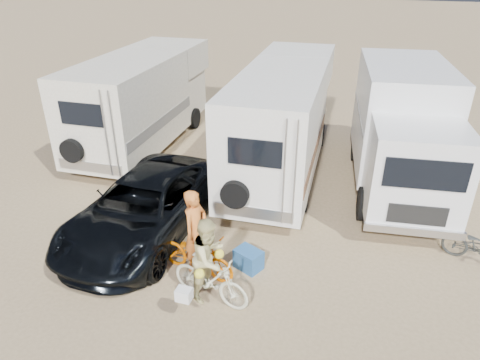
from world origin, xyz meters
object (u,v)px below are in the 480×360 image
(rv_main, at_px, (283,121))
(crate, at_px, (242,194))
(box_truck, at_px, (403,134))
(dark_suv, at_px, (144,207))
(rider_woman, at_px, (210,266))
(rv_left, at_px, (142,102))
(cooler, at_px, (248,259))
(bike_woman, at_px, (210,279))
(rider_man, at_px, (196,238))
(bike_man, at_px, (197,255))

(rv_main, height_order, crate, rv_main)
(box_truck, height_order, dark_suv, box_truck)
(dark_suv, distance_m, rider_woman, 3.00)
(rv_left, distance_m, box_truck, 8.79)
(rv_main, distance_m, cooler, 5.36)
(rv_left, relative_size, cooler, 12.07)
(bike_woman, height_order, rider_woman, rider_woman)
(rv_main, height_order, bike_woman, rv_main)
(dark_suv, distance_m, rider_man, 2.14)
(rv_main, distance_m, bike_woman, 6.45)
(rider_man, relative_size, crate, 4.61)
(rv_left, relative_size, box_truck, 1.11)
(box_truck, bearing_deg, rider_woman, -127.02)
(rv_main, bearing_deg, bike_man, -98.82)
(rider_man, xyz_separation_m, cooler, (1.02, 0.50, -0.71))
(rider_woman, relative_size, crate, 4.28)
(bike_woman, xyz_separation_m, rider_woman, (0.00, 0.00, 0.35))
(box_truck, bearing_deg, dark_suv, -150.95)
(cooler, xyz_separation_m, crate, (-1.07, 2.89, -0.07))
(rv_main, relative_size, rider_man, 4.19)
(dark_suv, xyz_separation_m, rider_woman, (2.42, -1.77, 0.13))
(rv_left, distance_m, rider_woman, 8.70)
(rider_woman, bearing_deg, rv_left, 49.39)
(cooler, bearing_deg, crate, 134.83)
(dark_suv, height_order, crate, dark_suv)
(dark_suv, bearing_deg, bike_woman, -34.79)
(box_truck, xyz_separation_m, crate, (-4.15, -2.01, -1.60))
(cooler, bearing_deg, rider_woman, -85.34)
(bike_man, bearing_deg, rider_woman, -129.14)
(bike_woman, bearing_deg, box_truck, -17.69)
(rider_woman, distance_m, cooler, 1.43)
(box_truck, xyz_separation_m, dark_suv, (-5.94, -4.34, -1.02))
(rider_man, xyz_separation_m, crate, (-0.05, 3.39, -0.78))
(box_truck, xyz_separation_m, bike_woman, (-3.51, -6.11, -1.24))
(bike_woman, xyz_separation_m, rider_man, (-0.58, 0.70, 0.41))
(rider_man, xyz_separation_m, rider_woman, (0.58, -0.70, -0.07))
(dark_suv, bearing_deg, rider_man, -28.69)
(box_truck, relative_size, dark_suv, 1.19)
(rv_main, relative_size, rv_left, 1.12)
(dark_suv, xyz_separation_m, bike_woman, (2.42, -1.77, -0.22))
(rv_left, relative_size, crate, 17.27)
(bike_woman, bearing_deg, crate, 21.01)
(bike_woman, bearing_deg, rider_man, 51.71)
(bike_man, height_order, cooler, bike_man)
(rider_woman, height_order, crate, rider_woman)
(dark_suv, relative_size, rider_woman, 3.07)
(box_truck, relative_size, crate, 15.57)
(rv_left, relative_size, bike_woman, 4.03)
(rider_man, relative_size, cooler, 3.22)
(dark_suv, height_order, rider_man, rider_man)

